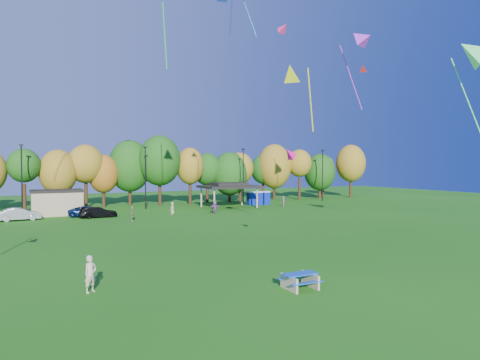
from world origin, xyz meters
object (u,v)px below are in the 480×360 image
kite_flyer (91,274)px  car_c (89,211)px  picnic_table (300,280)px  car_b (19,214)px  car_d (98,212)px  porta_potties (258,198)px

kite_flyer → car_c: bearing=52.7°
picnic_table → kite_flyer: bearing=156.9°
car_b → picnic_table: bearing=-167.7°
car_b → car_d: bearing=-104.2°
car_d → kite_flyer: bearing=167.5°
kite_flyer → car_c: size_ratio=0.39×
porta_potties → car_d: size_ratio=0.82×
picnic_table → porta_potties: bearing=63.4°
porta_potties → car_d: 26.35m
kite_flyer → car_b: bearing=66.0°
porta_potties → kite_flyer: bearing=-129.4°
picnic_table → kite_flyer: kite_flyer is taller
porta_potties → picnic_table: (-21.08, -41.85, -0.63)m
porta_potties → car_b: (-34.31, -4.68, -0.35)m
kite_flyer → car_c: kite_flyer is taller
porta_potties → picnic_table: 46.86m
kite_flyer → car_d: (5.17, 31.91, -0.28)m
picnic_table → car_b: car_b is taller
picnic_table → car_b: 39.45m
picnic_table → car_d: car_d is taller
picnic_table → car_b: size_ratio=0.41×
car_b → car_d: size_ratio=1.00×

